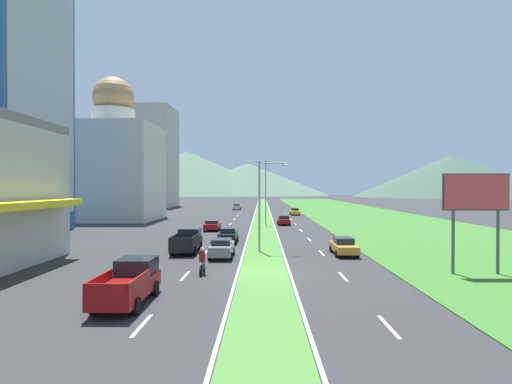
# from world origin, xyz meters

# --- Properties ---
(ground_plane) EXTENTS (600.00, 600.00, 0.00)m
(ground_plane) POSITION_xyz_m (0.00, 0.00, 0.00)
(ground_plane) COLOR #2D2D30
(grass_median) EXTENTS (3.20, 240.00, 0.06)m
(grass_median) POSITION_xyz_m (0.00, 60.00, 0.03)
(grass_median) COLOR #477F33
(grass_median) RESTS_ON ground_plane
(grass_verge_right) EXTENTS (24.00, 240.00, 0.06)m
(grass_verge_right) POSITION_xyz_m (20.60, 60.00, 0.03)
(grass_verge_right) COLOR #387028
(grass_verge_right) RESTS_ON ground_plane
(lane_dash_left_1) EXTENTS (0.16, 2.80, 0.01)m
(lane_dash_left_1) POSITION_xyz_m (-5.10, -10.59, 0.01)
(lane_dash_left_1) COLOR silver
(lane_dash_left_1) RESTS_ON ground_plane
(lane_dash_left_2) EXTENTS (0.16, 2.80, 0.01)m
(lane_dash_left_2) POSITION_xyz_m (-5.10, -1.18, 0.01)
(lane_dash_left_2) COLOR silver
(lane_dash_left_2) RESTS_ON ground_plane
(lane_dash_left_3) EXTENTS (0.16, 2.80, 0.01)m
(lane_dash_left_3) POSITION_xyz_m (-5.10, 8.23, 0.01)
(lane_dash_left_3) COLOR silver
(lane_dash_left_3) RESTS_ON ground_plane
(lane_dash_left_4) EXTENTS (0.16, 2.80, 0.01)m
(lane_dash_left_4) POSITION_xyz_m (-5.10, 17.65, 0.01)
(lane_dash_left_4) COLOR silver
(lane_dash_left_4) RESTS_ON ground_plane
(lane_dash_left_5) EXTENTS (0.16, 2.80, 0.01)m
(lane_dash_left_5) POSITION_xyz_m (-5.10, 27.06, 0.01)
(lane_dash_left_5) COLOR silver
(lane_dash_left_5) RESTS_ON ground_plane
(lane_dash_left_6) EXTENTS (0.16, 2.80, 0.01)m
(lane_dash_left_6) POSITION_xyz_m (-5.10, 36.47, 0.01)
(lane_dash_left_6) COLOR silver
(lane_dash_left_6) RESTS_ON ground_plane
(lane_dash_left_7) EXTENTS (0.16, 2.80, 0.01)m
(lane_dash_left_7) POSITION_xyz_m (-5.10, 45.88, 0.01)
(lane_dash_left_7) COLOR silver
(lane_dash_left_7) RESTS_ON ground_plane
(lane_dash_left_8) EXTENTS (0.16, 2.80, 0.01)m
(lane_dash_left_8) POSITION_xyz_m (-5.10, 55.29, 0.01)
(lane_dash_left_8) COLOR silver
(lane_dash_left_8) RESTS_ON ground_plane
(lane_dash_left_9) EXTENTS (0.16, 2.80, 0.01)m
(lane_dash_left_9) POSITION_xyz_m (-5.10, 64.70, 0.01)
(lane_dash_left_9) COLOR silver
(lane_dash_left_9) RESTS_ON ground_plane
(lane_dash_right_1) EXTENTS (0.16, 2.80, 0.01)m
(lane_dash_right_1) POSITION_xyz_m (5.10, -10.59, 0.01)
(lane_dash_right_1) COLOR silver
(lane_dash_right_1) RESTS_ON ground_plane
(lane_dash_right_2) EXTENTS (0.16, 2.80, 0.01)m
(lane_dash_right_2) POSITION_xyz_m (5.10, -1.18, 0.01)
(lane_dash_right_2) COLOR silver
(lane_dash_right_2) RESTS_ON ground_plane
(lane_dash_right_3) EXTENTS (0.16, 2.80, 0.01)m
(lane_dash_right_3) POSITION_xyz_m (5.10, 8.23, 0.01)
(lane_dash_right_3) COLOR silver
(lane_dash_right_3) RESTS_ON ground_plane
(lane_dash_right_4) EXTENTS (0.16, 2.80, 0.01)m
(lane_dash_right_4) POSITION_xyz_m (5.10, 17.65, 0.01)
(lane_dash_right_4) COLOR silver
(lane_dash_right_4) RESTS_ON ground_plane
(lane_dash_right_5) EXTENTS (0.16, 2.80, 0.01)m
(lane_dash_right_5) POSITION_xyz_m (5.10, 27.06, 0.01)
(lane_dash_right_5) COLOR silver
(lane_dash_right_5) RESTS_ON ground_plane
(lane_dash_right_6) EXTENTS (0.16, 2.80, 0.01)m
(lane_dash_right_6) POSITION_xyz_m (5.10, 36.47, 0.01)
(lane_dash_right_6) COLOR silver
(lane_dash_right_6) RESTS_ON ground_plane
(lane_dash_right_7) EXTENTS (0.16, 2.80, 0.01)m
(lane_dash_right_7) POSITION_xyz_m (5.10, 45.88, 0.01)
(lane_dash_right_7) COLOR silver
(lane_dash_right_7) RESTS_ON ground_plane
(lane_dash_right_8) EXTENTS (0.16, 2.80, 0.01)m
(lane_dash_right_8) POSITION_xyz_m (5.10, 55.29, 0.01)
(lane_dash_right_8) COLOR silver
(lane_dash_right_8) RESTS_ON ground_plane
(lane_dash_right_9) EXTENTS (0.16, 2.80, 0.01)m
(lane_dash_right_9) POSITION_xyz_m (5.10, 64.70, 0.01)
(lane_dash_right_9) COLOR silver
(lane_dash_right_9) RESTS_ON ground_plane
(edge_line_median_left) EXTENTS (0.16, 240.00, 0.01)m
(edge_line_median_left) POSITION_xyz_m (-1.75, 60.00, 0.01)
(edge_line_median_left) COLOR silver
(edge_line_median_left) RESTS_ON ground_plane
(edge_line_median_right) EXTENTS (0.16, 240.00, 0.01)m
(edge_line_median_right) POSITION_xyz_m (1.75, 60.00, 0.01)
(edge_line_median_right) COLOR silver
(edge_line_median_right) RESTS_ON ground_plane
(domed_building) EXTENTS (15.11, 15.11, 25.28)m
(domed_building) POSITION_xyz_m (-26.44, 44.42, 9.84)
(domed_building) COLOR beige
(domed_building) RESTS_ON ground_plane
(midrise_colored) EXTENTS (16.09, 16.09, 29.41)m
(midrise_colored) POSITION_xyz_m (-34.47, 93.26, 14.70)
(midrise_colored) COLOR #B7B2A8
(midrise_colored) RESTS_ON ground_plane
(hill_far_left) EXTENTS (160.81, 160.81, 34.97)m
(hill_far_left) POSITION_xyz_m (-60.53, 298.57, 17.49)
(hill_far_left) COLOR #516B56
(hill_far_left) RESTS_ON ground_plane
(hill_far_center) EXTENTS (127.34, 127.34, 25.08)m
(hill_far_center) POSITION_xyz_m (-11.70, 293.63, 12.54)
(hill_far_center) COLOR #516B56
(hill_far_center) RESTS_ON ground_plane
(hill_far_right) EXTENTS (122.28, 122.28, 26.45)m
(hill_far_right) POSITION_xyz_m (118.95, 228.72, 13.22)
(hill_far_right) COLOR #3D5647
(hill_far_right) RESTS_ON ground_plane
(street_lamp_near) EXTENTS (2.65, 0.41, 8.07)m
(street_lamp_near) POSITION_xyz_m (-0.04, 8.78, 4.68)
(street_lamp_near) COLOR #99999E
(street_lamp_near) RESTS_ON ground_plane
(street_lamp_mid) EXTENTS (2.68, 0.28, 9.89)m
(street_lamp_mid) POSITION_xyz_m (0.17, 34.01, 5.62)
(street_lamp_mid) COLOR #99999E
(street_lamp_mid) RESTS_ON ground_plane
(billboard_roadside) EXTENTS (4.37, 0.28, 6.66)m
(billboard_roadside) POSITION_xyz_m (13.91, -0.51, 5.02)
(billboard_roadside) COLOR #4C4C51
(billboard_roadside) RESTS_ON ground_plane
(car_0) EXTENTS (1.96, 4.19, 1.54)m
(car_0) POSITION_xyz_m (-6.65, 78.01, 0.79)
(car_0) COLOR #B2B2B7
(car_0) RESTS_ON ground_plane
(car_1) EXTENTS (1.92, 4.59, 1.47)m
(car_1) POSITION_xyz_m (6.74, 57.80, 0.75)
(car_1) COLOR yellow
(car_1) RESTS_ON ground_plane
(car_2) EXTENTS (1.90, 4.43, 1.47)m
(car_2) POSITION_xyz_m (6.85, 7.37, 0.75)
(car_2) COLOR #C6842D
(car_2) RESTS_ON ground_plane
(car_3) EXTENTS (1.94, 4.11, 1.43)m
(car_3) POSITION_xyz_m (3.23, 35.36, 0.73)
(car_3) COLOR maroon
(car_3) RESTS_ON ground_plane
(car_4) EXTENTS (2.01, 4.19, 1.38)m
(car_4) POSITION_xyz_m (-6.76, 26.71, 0.73)
(car_4) COLOR maroon
(car_4) RESTS_ON ground_plane
(car_5) EXTENTS (1.95, 4.46, 1.56)m
(car_5) POSITION_xyz_m (-3.63, 14.87, 0.79)
(car_5) COLOR black
(car_5) RESTS_ON ground_plane
(car_6) EXTENTS (1.91, 4.48, 1.54)m
(car_6) POSITION_xyz_m (-3.42, 5.94, 0.79)
(car_6) COLOR slate
(car_6) RESTS_ON ground_plane
(pickup_truck_0) EXTENTS (2.18, 5.40, 2.00)m
(pickup_truck_0) POSITION_xyz_m (-6.74, -7.21, 0.98)
(pickup_truck_0) COLOR maroon
(pickup_truck_0) RESTS_ON ground_plane
(pickup_truck_1) EXTENTS (2.18, 5.40, 2.00)m
(pickup_truck_1) POSITION_xyz_m (-6.77, 8.70, 0.98)
(pickup_truck_1) COLOR black
(pickup_truck_1) RESTS_ON ground_plane
(motorcycle_rider) EXTENTS (0.36, 2.00, 1.80)m
(motorcycle_rider) POSITION_xyz_m (-4.06, -0.60, 0.75)
(motorcycle_rider) COLOR black
(motorcycle_rider) RESTS_ON ground_plane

